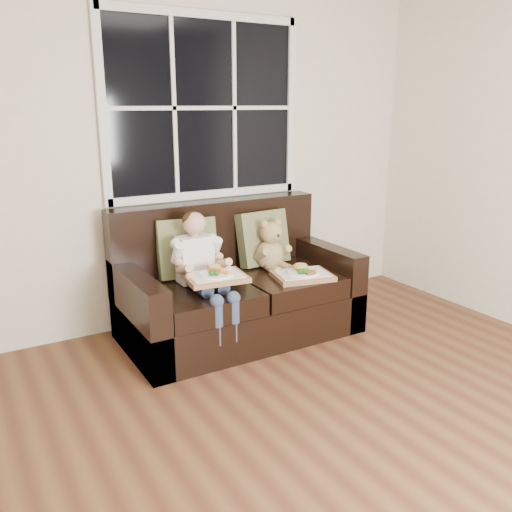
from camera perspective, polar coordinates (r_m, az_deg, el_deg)
ground at (r=2.64m, az=14.35°, el=-24.33°), size 5.00×5.00×0.00m
room_walls at (r=2.04m, az=17.43°, el=12.60°), size 4.52×5.02×2.71m
window_back at (r=4.27m, az=-5.46°, el=15.26°), size 1.62×0.04×1.37m
loveseat at (r=4.09m, az=-2.20°, el=-3.89°), size 1.70×0.92×0.96m
pillow_left at (r=3.98m, az=-7.28°, el=0.84°), size 0.45×0.26×0.44m
pillow_right at (r=4.27m, az=0.74°, el=1.92°), size 0.44×0.23×0.43m
child at (r=3.75m, az=-5.83°, el=-0.65°), size 0.35×0.58×0.79m
teddy_bear at (r=4.16m, az=1.60°, el=0.81°), size 0.23×0.30×0.40m
tray_left at (r=3.62m, az=-4.26°, el=-2.11°), size 0.43×0.35×0.09m
tray_right at (r=3.97m, az=4.90°, el=-1.94°), size 0.47×0.40×0.09m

